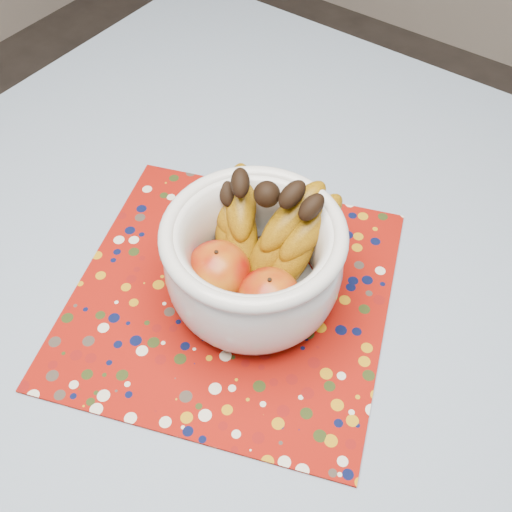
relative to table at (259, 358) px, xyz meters
The scene contains 4 objects.
table is the anchor object (origin of this frame).
tablecloth 0.08m from the table, ahead, with size 1.32×1.32×0.01m, color slate.
placemat 0.11m from the table, 164.55° to the left, with size 0.41×0.41×0.00m, color maroon.
fruit_bowl 0.18m from the table, 129.66° to the left, with size 0.25×0.24×0.17m.
Camera 1 is at (0.24, -0.34, 1.41)m, focal length 42.00 mm.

